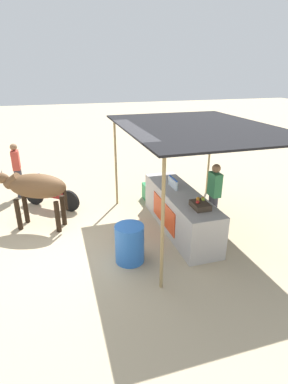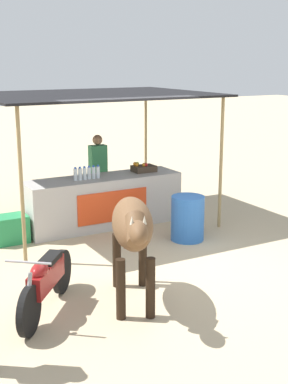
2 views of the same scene
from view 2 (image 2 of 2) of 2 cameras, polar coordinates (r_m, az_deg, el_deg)
The scene contains 10 objects.
ground_plane at distance 8.52m, azimuth 1.98°, elevation -7.48°, with size 60.00×60.00×0.00m, color tan.
stall_counter at distance 10.22m, azimuth -4.32°, elevation -1.00°, with size 3.00×0.82×0.96m.
stall_awning at distance 10.18m, azimuth -5.25°, elevation 9.89°, with size 4.20×3.20×2.50m.
water_bottle_row at distance 9.91m, azimuth -6.11°, elevation 2.01°, with size 0.52×0.07×0.25m.
fruit_crate at distance 10.54m, azimuth -0.07°, elevation 2.56°, with size 0.44×0.32×0.18m.
vendor_behind_counter at distance 10.90m, azimuth -4.91°, elevation 1.92°, with size 0.34×0.22×1.65m.
cooler_box at distance 9.61m, azimuth -14.10°, elevation -3.87°, with size 0.60×0.44×0.48m, color #268C4C.
water_barrel at distance 9.45m, azimuth 4.67°, elevation -2.79°, with size 0.58×0.58×0.79m, color blue.
cow at distance 6.80m, azimuth -1.22°, elevation -3.86°, with size 1.06×1.81×1.44m.
motorcycle_parked at distance 6.87m, azimuth -10.43°, elevation -9.30°, with size 1.19×1.46×0.90m.
Camera 2 is at (-4.09, -6.79, 3.12)m, focal length 50.00 mm.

